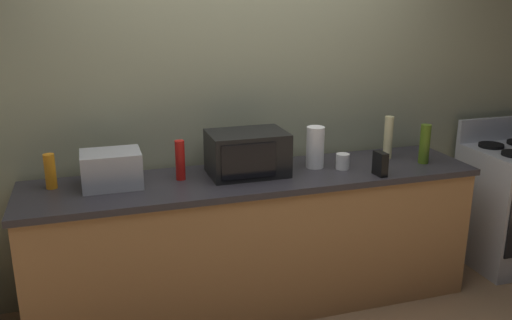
% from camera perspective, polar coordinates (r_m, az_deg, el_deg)
% --- Properties ---
extents(back_wall, '(6.40, 0.10, 2.70)m').
position_cam_1_polar(back_wall, '(3.64, -1.95, 7.06)').
color(back_wall, gray).
rests_on(back_wall, ground_plane).
extents(counter_run, '(2.84, 0.64, 0.90)m').
position_cam_1_polar(counter_run, '(3.53, -0.00, -8.56)').
color(counter_run, '#B27F4C').
rests_on(counter_run, ground_plane).
extents(stove_range, '(0.60, 0.61, 1.08)m').
position_cam_1_polar(stove_range, '(4.50, 25.17, -4.39)').
color(stove_range, '#B7BABF').
rests_on(stove_range, ground_plane).
extents(microwave, '(0.48, 0.35, 0.27)m').
position_cam_1_polar(microwave, '(3.36, -0.94, 0.73)').
color(microwave, black).
rests_on(microwave, counter_run).
extents(toaster_oven, '(0.34, 0.26, 0.21)m').
position_cam_1_polar(toaster_oven, '(3.25, -15.02, -0.93)').
color(toaster_oven, '#B7BABF').
rests_on(toaster_oven, counter_run).
extents(paper_towel_roll, '(0.12, 0.12, 0.27)m').
position_cam_1_polar(paper_towel_roll, '(3.51, 6.27, 1.35)').
color(paper_towel_roll, white).
rests_on(paper_towel_roll, counter_run).
extents(cordless_phone, '(0.05, 0.11, 0.15)m').
position_cam_1_polar(cordless_phone, '(3.43, 12.99, -0.39)').
color(cordless_phone, black).
rests_on(cordless_phone, counter_run).
extents(bottle_hand_soap, '(0.06, 0.06, 0.29)m').
position_cam_1_polar(bottle_hand_soap, '(3.80, 13.80, 2.32)').
color(bottle_hand_soap, beige).
rests_on(bottle_hand_soap, counter_run).
extents(bottle_hot_sauce, '(0.06, 0.06, 0.24)m').
position_cam_1_polar(bottle_hot_sauce, '(3.29, -8.02, -0.02)').
color(bottle_hot_sauce, red).
rests_on(bottle_hot_sauce, counter_run).
extents(bottle_dish_soap, '(0.06, 0.06, 0.21)m').
position_cam_1_polar(bottle_dish_soap, '(3.33, -20.91, -1.12)').
color(bottle_dish_soap, orange).
rests_on(bottle_dish_soap, counter_run).
extents(bottle_olive_oil, '(0.07, 0.07, 0.26)m').
position_cam_1_polar(bottle_olive_oil, '(3.76, 17.39, 1.63)').
color(bottle_olive_oil, '#4C6B19').
rests_on(bottle_olive_oil, counter_run).
extents(mug_white, '(0.09, 0.09, 0.10)m').
position_cam_1_polar(mug_white, '(3.52, 9.13, -0.14)').
color(mug_white, white).
rests_on(mug_white, counter_run).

